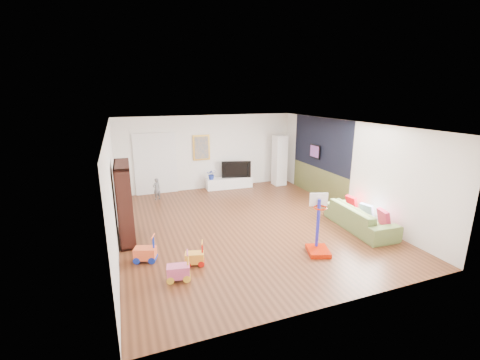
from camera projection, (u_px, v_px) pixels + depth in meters
name	position (u px, v px, depth m)	size (l,w,h in m)	color
floor	(245.00, 224.00, 8.75)	(6.50, 7.50, 0.00)	brown
ceiling	(246.00, 124.00, 8.04)	(6.50, 7.50, 0.00)	white
wall_back	(208.00, 152.00, 11.78)	(6.50, 0.00, 2.70)	white
wall_front	(333.00, 233.00, 5.01)	(6.50, 0.00, 2.70)	silver
wall_left	(113.00, 189.00, 7.29)	(0.00, 7.50, 2.70)	silver
wall_right	(347.00, 167.00, 9.50)	(0.00, 7.50, 2.70)	silver
navy_accent	(321.00, 143.00, 10.63)	(0.01, 3.20, 1.70)	black
olive_wainscot	(318.00, 182.00, 10.98)	(0.01, 3.20, 1.00)	brown
doorway	(156.00, 165.00, 11.18)	(1.45, 0.06, 2.10)	white
painting_back	(201.00, 148.00, 11.61)	(0.62, 0.06, 0.92)	gold
artwork_right	(315.00, 151.00, 10.87)	(0.04, 0.56, 0.46)	#7F3F8C
media_console	(229.00, 183.00, 12.05)	(1.73, 0.43, 0.40)	white
tall_cabinet	(279.00, 160.00, 12.30)	(0.45, 0.45, 1.92)	white
bookshelf	(125.00, 203.00, 7.60)	(0.34, 1.30, 1.90)	#33140F
sofa	(360.00, 217.00, 8.40)	(2.12, 0.83, 0.62)	olive
basketball_hoop	(320.00, 225.00, 6.99)	(0.46, 0.57, 1.35)	#B41A01
ride_on_yellow	(194.00, 254.00, 6.61)	(0.39, 0.24, 0.51)	#FCAB33
ride_on_orange	(145.00, 249.00, 6.74)	(0.44, 0.27, 0.59)	#F65E31
ride_on_pink	(178.00, 267.00, 6.07)	(0.43, 0.26, 0.57)	#E0568C
child	(157.00, 189.00, 10.68)	(0.27, 0.18, 0.74)	slate
tv	(236.00, 169.00, 12.00)	(1.09, 0.14, 0.63)	black
vase_plant	(212.00, 174.00, 11.68)	(0.35, 0.30, 0.39)	#1D3298
pillow_left	(384.00, 218.00, 7.90)	(0.11, 0.41, 0.41)	#B32242
pillow_center	(367.00, 211.00, 8.39)	(0.09, 0.36, 0.36)	silver
pillow_right	(351.00, 202.00, 9.02)	(0.09, 0.36, 0.36)	#B40612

